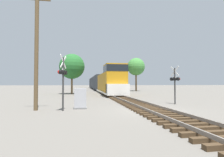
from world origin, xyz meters
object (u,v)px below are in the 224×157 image
at_px(utility_pole, 36,48).
at_px(tree_mid_background, 136,67).
at_px(freight_train, 98,83).
at_px(tree_far_right, 72,67).
at_px(crossing_signal_near, 63,75).
at_px(relay_cabinet, 80,99).
at_px(crossing_signal_far, 175,81).

bearing_deg(utility_pole, tree_mid_background, 60.68).
relative_size(freight_train, tree_far_right, 8.74).
distance_m(crossing_signal_near, tree_far_right, 19.66).
bearing_deg(freight_train, relay_cabinet, -96.78).
bearing_deg(relay_cabinet, utility_pole, -175.47).
relative_size(crossing_signal_near, relay_cabinet, 2.54).
relative_size(relay_cabinet, utility_pole, 0.18).
bearing_deg(freight_train, tree_far_right, -107.03).
xyz_separation_m(relay_cabinet, tree_mid_background, (13.26, 28.73, 5.29)).
distance_m(utility_pole, tree_mid_background, 33.27).
distance_m(crossing_signal_far, tree_far_right, 20.14).
distance_m(freight_train, utility_pole, 40.83).
height_order(crossing_signal_near, utility_pole, utility_pole).
height_order(freight_train, crossing_signal_near, freight_train).
bearing_deg(tree_mid_background, tree_far_right, -146.25).
bearing_deg(crossing_signal_far, relay_cabinet, 80.64).
height_order(crossing_signal_near, tree_mid_background, tree_mid_background).
bearing_deg(freight_train, utility_pole, -100.94).
relative_size(crossing_signal_far, relay_cabinet, 2.29).
height_order(utility_pole, tree_mid_background, utility_pole).
distance_m(crossing_signal_far, relay_cabinet, 8.56).
xyz_separation_m(crossing_signal_far, utility_pole, (-11.33, -1.73, 2.21)).
distance_m(utility_pole, tree_far_right, 19.02).
relative_size(freight_train, crossing_signal_far, 18.26).
distance_m(crossing_signal_near, utility_pole, 2.71).
bearing_deg(tree_far_right, relay_cabinet, -84.76).
relative_size(freight_train, utility_pole, 7.48).
xyz_separation_m(utility_pole, tree_mid_background, (16.27, 28.97, 1.71)).
relative_size(relay_cabinet, tree_mid_background, 0.18).
bearing_deg(tree_far_right, crossing_signal_far, -59.78).
distance_m(relay_cabinet, tree_far_right, 19.26).
distance_m(freight_train, tree_far_right, 22.20).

